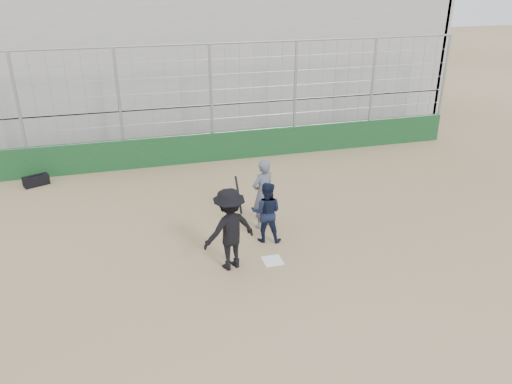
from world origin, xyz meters
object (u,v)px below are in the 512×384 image
object	(u,v)px
batter_at_plate	(230,229)
umpire	(263,197)
catcher_crouched	(266,222)
equipment_bag	(36,181)

from	to	relation	value
batter_at_plate	umpire	world-z (taller)	batter_at_plate
catcher_crouched	equipment_bag	xyz separation A→B (m)	(-5.90, 5.31, -0.37)
catcher_crouched	equipment_bag	distance (m)	7.95
batter_at_plate	catcher_crouched	world-z (taller)	batter_at_plate
catcher_crouched	batter_at_plate	bearing A→B (deg)	-141.06
catcher_crouched	equipment_bag	world-z (taller)	catcher_crouched
equipment_bag	batter_at_plate	bearing A→B (deg)	-52.39
umpire	catcher_crouched	bearing A→B (deg)	56.15
batter_at_plate	equipment_bag	size ratio (longest dim) A/B	2.51
catcher_crouched	umpire	world-z (taller)	umpire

